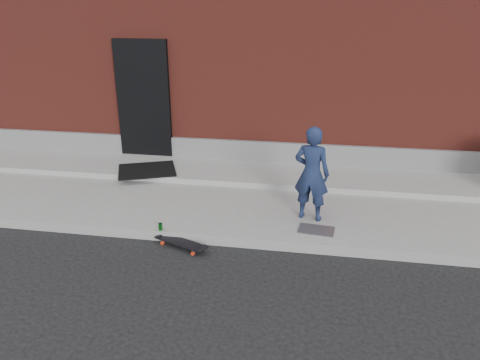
# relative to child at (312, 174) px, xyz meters

# --- Properties ---
(ground) EXTENTS (80.00, 80.00, 0.00)m
(ground) POSITION_rel_child_xyz_m (-0.71, -0.80, -0.86)
(ground) COLOR black
(ground) RESTS_ON ground
(sidewalk) EXTENTS (20.00, 3.00, 0.15)m
(sidewalk) POSITION_rel_child_xyz_m (-0.71, 0.70, -0.79)
(sidewalk) COLOR slate
(sidewalk) RESTS_ON ground
(apron) EXTENTS (20.00, 1.20, 0.10)m
(apron) POSITION_rel_child_xyz_m (-0.71, 1.60, -0.66)
(apron) COLOR gray
(apron) RESTS_ON sidewalk
(building) EXTENTS (20.00, 8.10, 5.00)m
(building) POSITION_rel_child_xyz_m (-0.71, 6.19, 1.64)
(building) COLOR maroon
(building) RESTS_ON ground
(child) EXTENTS (0.58, 0.44, 1.42)m
(child) POSITION_rel_child_xyz_m (0.00, 0.00, 0.00)
(child) COLOR #172140
(child) RESTS_ON sidewalk
(skateboard) EXTENTS (0.80, 0.49, 0.09)m
(skateboard) POSITION_rel_child_xyz_m (-1.73, -0.92, -0.79)
(skateboard) COLOR red
(skateboard) RESTS_ON ground
(soda_can) EXTENTS (0.07, 0.07, 0.11)m
(soda_can) POSITION_rel_child_xyz_m (-2.08, -0.75, -0.66)
(soda_can) COLOR #177420
(soda_can) RESTS_ON sidewalk
(doormat) EXTENTS (1.26, 1.15, 0.03)m
(doormat) POSITION_rel_child_xyz_m (-3.01, 1.28, -0.60)
(doormat) COLOR black
(doormat) RESTS_ON apron
(utility_plate) EXTENTS (0.53, 0.37, 0.01)m
(utility_plate) POSITION_rel_child_xyz_m (0.11, -0.39, -0.70)
(utility_plate) COLOR #5C5B61
(utility_plate) RESTS_ON sidewalk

